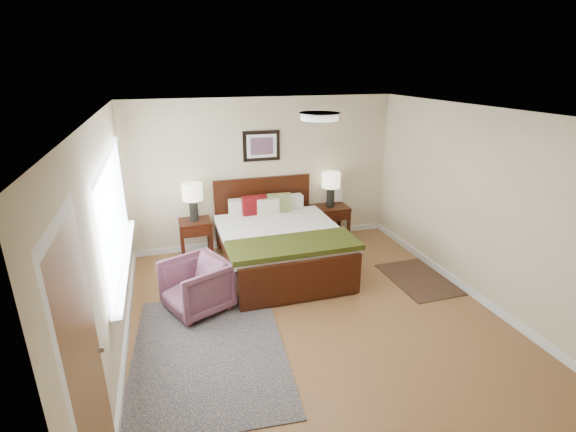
# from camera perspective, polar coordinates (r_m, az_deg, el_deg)

# --- Properties ---
(floor) EXTENTS (5.00, 5.00, 0.00)m
(floor) POSITION_cam_1_polar(r_m,az_deg,el_deg) (5.40, 3.63, -13.51)
(floor) COLOR brown
(floor) RESTS_ON ground
(back_wall) EXTENTS (4.50, 0.04, 2.50)m
(back_wall) POSITION_cam_1_polar(r_m,az_deg,el_deg) (7.11, -3.21, 5.89)
(back_wall) COLOR beige
(back_wall) RESTS_ON ground
(front_wall) EXTENTS (4.50, 0.04, 2.50)m
(front_wall) POSITION_cam_1_polar(r_m,az_deg,el_deg) (2.92, 22.49, -17.96)
(front_wall) COLOR beige
(front_wall) RESTS_ON ground
(left_wall) EXTENTS (0.04, 5.00, 2.50)m
(left_wall) POSITION_cam_1_polar(r_m,az_deg,el_deg) (4.58, -23.45, -3.86)
(left_wall) COLOR beige
(left_wall) RESTS_ON ground
(right_wall) EXTENTS (0.04, 5.00, 2.50)m
(right_wall) POSITION_cam_1_polar(r_m,az_deg,el_deg) (5.97, 24.59, 1.32)
(right_wall) COLOR beige
(right_wall) RESTS_ON ground
(ceiling) EXTENTS (4.50, 5.00, 0.02)m
(ceiling) POSITION_cam_1_polar(r_m,az_deg,el_deg) (4.53, 4.33, 13.91)
(ceiling) COLOR white
(ceiling) RESTS_ON back_wall
(window) EXTENTS (0.11, 2.72, 1.32)m
(window) POSITION_cam_1_polar(r_m,az_deg,el_deg) (5.19, -22.35, 0.48)
(window) COLOR silver
(window) RESTS_ON left_wall
(door) EXTENTS (0.06, 1.00, 2.18)m
(door) POSITION_cam_1_polar(r_m,az_deg,el_deg) (3.16, -25.64, -19.31)
(door) COLOR silver
(door) RESTS_ON ground
(ceil_fixture) EXTENTS (0.44, 0.44, 0.08)m
(ceil_fixture) POSITION_cam_1_polar(r_m,az_deg,el_deg) (4.54, 4.32, 13.48)
(ceil_fixture) COLOR white
(ceil_fixture) RESTS_ON ceiling
(bed) EXTENTS (1.79, 2.17, 1.17)m
(bed) POSITION_cam_1_polar(r_m,az_deg,el_deg) (6.34, -1.21, -2.65)
(bed) COLOR #371408
(bed) RESTS_ON ground
(wall_art) EXTENTS (0.62, 0.05, 0.50)m
(wall_art) POSITION_cam_1_polar(r_m,az_deg,el_deg) (6.97, -3.64, 9.55)
(wall_art) COLOR black
(wall_art) RESTS_ON back_wall
(nightstand_left) EXTENTS (0.51, 0.46, 0.60)m
(nightstand_left) POSITION_cam_1_polar(r_m,az_deg,el_deg) (6.93, -12.56, -1.64)
(nightstand_left) COLOR #371408
(nightstand_left) RESTS_ON ground
(nightstand_right) EXTENTS (0.62, 0.47, 0.62)m
(nightstand_right) POSITION_cam_1_polar(r_m,az_deg,el_deg) (7.49, 5.76, -0.45)
(nightstand_right) COLOR #371408
(nightstand_right) RESTS_ON ground
(lamp_left) EXTENTS (0.32, 0.32, 0.61)m
(lamp_left) POSITION_cam_1_polar(r_m,az_deg,el_deg) (6.77, -12.92, 2.74)
(lamp_left) COLOR black
(lamp_left) RESTS_ON nightstand_left
(lamp_right) EXTENTS (0.32, 0.32, 0.61)m
(lamp_right) POSITION_cam_1_polar(r_m,az_deg,el_deg) (7.29, 5.90, 4.48)
(lamp_right) COLOR black
(lamp_right) RESTS_ON nightstand_right
(armchair) EXTENTS (0.97, 0.95, 0.67)m
(armchair) POSITION_cam_1_polar(r_m,az_deg,el_deg) (5.48, -12.43, -9.32)
(armchair) COLOR brown
(armchair) RESTS_ON ground
(rug_persian) EXTENTS (1.83, 2.44, 0.01)m
(rug_persian) POSITION_cam_1_polar(r_m,az_deg,el_deg) (4.91, -10.73, -17.64)
(rug_persian) COLOR #0C1E3E
(rug_persian) RESTS_ON ground
(rug_navy) EXTENTS (0.81, 1.20, 0.01)m
(rug_navy) POSITION_cam_1_polar(r_m,az_deg,el_deg) (6.50, 17.39, -8.22)
(rug_navy) COLOR black
(rug_navy) RESTS_ON ground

